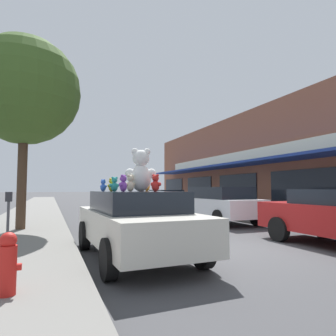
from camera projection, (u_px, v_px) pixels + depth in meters
name	position (u px, v px, depth m)	size (l,w,h in m)	color
ground_plane	(231.00, 248.00, 7.59)	(260.00, 260.00, 0.00)	#424244
sidewalk_near	(1.00, 263.00, 5.71)	(2.93, 90.00, 0.16)	slate
plush_art_car	(136.00, 221.00, 6.56)	(2.12, 4.45, 1.44)	beige
teddy_bear_giant	(141.00, 171.00, 6.79)	(0.74, 0.50, 0.98)	white
teddy_bear_blue	(103.00, 186.00, 6.69)	(0.16, 0.20, 0.27)	blue
teddy_bear_orange	(147.00, 184.00, 7.58)	(0.22, 0.28, 0.38)	orange
teddy_bear_cream	(130.00, 183.00, 6.52)	(0.28, 0.22, 0.37)	beige
teddy_bear_pink	(156.00, 185.00, 6.86)	(0.20, 0.21, 0.30)	pink
teddy_bear_red	(156.00, 183.00, 6.50)	(0.24, 0.28, 0.38)	red
teddy_bear_purple	(123.00, 183.00, 5.97)	(0.23, 0.24, 0.34)	purple
teddy_bear_black	(142.00, 185.00, 7.76)	(0.24, 0.16, 0.32)	black
teddy_bear_yellow	(111.00, 185.00, 6.76)	(0.21, 0.20, 0.30)	yellow
teddy_bear_teal	(114.00, 184.00, 6.53)	(0.24, 0.16, 0.32)	teal
parked_car_far_center	(219.00, 203.00, 13.18)	(1.99, 4.50, 1.57)	silver
parked_car_far_right	(166.00, 200.00, 19.26)	(1.91, 4.65, 1.42)	black
street_tree	(25.00, 91.00, 10.25)	(3.70, 3.70, 6.55)	#473323
fire_hydrant	(7.00, 263.00, 3.80)	(0.33, 0.22, 0.79)	red
parking_meter	(8.00, 212.00, 6.82)	(0.14, 0.10, 1.27)	#4C4C51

